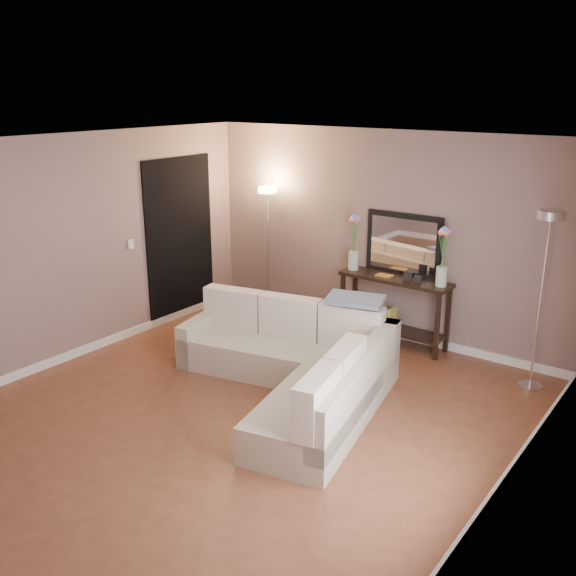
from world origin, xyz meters
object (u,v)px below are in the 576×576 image
Objects in this scene: sectional_sofa at (299,365)px; floor_lamp_lit at (268,225)px; floor_lamp_unlit at (545,266)px; console_table at (387,305)px.

sectional_sofa is 2.70m from floor_lamp_lit.
console_table is at bearing 172.96° from floor_lamp_unlit.
sectional_sofa is at bearing -141.34° from floor_lamp_unlit.
floor_lamp_unlit reaches higher than sectional_sofa.
floor_lamp_lit is 0.93× the size of floor_lamp_unlit.
sectional_sofa is 1.99× the size of console_table.
floor_lamp_unlit is at bearing -7.04° from console_table.
floor_lamp_lit is at bearing 176.47° from floor_lamp_unlit.
sectional_sofa is 1.45× the size of floor_lamp_unlit.
floor_lamp_lit is 3.74m from floor_lamp_unlit.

